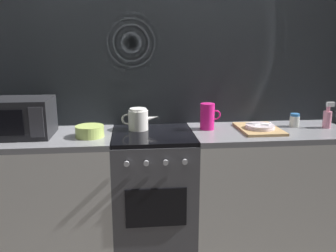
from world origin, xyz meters
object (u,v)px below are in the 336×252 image
at_px(mixing_bowl, 90,131).
at_px(dish_pile, 259,128).
at_px(microwave, 19,117).
at_px(kettle, 138,119).
at_px(pitcher, 208,116).
at_px(spice_jar, 295,120).
at_px(stove_unit, 153,190).
at_px(spray_bottle, 327,118).

xyz_separation_m(mixing_bowl, dish_pile, (1.26, 0.05, -0.02)).
relative_size(microwave, mixing_bowl, 2.30).
height_order(microwave, kettle, microwave).
height_order(pitcher, spice_jar, pitcher).
bearing_deg(stove_unit, kettle, 132.12).
bearing_deg(mixing_bowl, spray_bottle, 2.52).
xyz_separation_m(pitcher, spray_bottle, (0.94, -0.05, -0.02)).
xyz_separation_m(microwave, spice_jar, (2.07, 0.07, -0.08)).
relative_size(mixing_bowl, spice_jar, 1.90).
xyz_separation_m(kettle, spray_bottle, (1.46, -0.09, -0.00)).
bearing_deg(microwave, spray_bottle, 0.19).
bearing_deg(kettle, mixing_bowl, -153.79).
height_order(dish_pile, spice_jar, spice_jar).
height_order(dish_pile, spray_bottle, spray_bottle).
distance_m(dish_pile, spray_bottle, 0.56).
distance_m(microwave, spice_jar, 2.08).
bearing_deg(mixing_bowl, microwave, 171.73).
bearing_deg(pitcher, microwave, -177.52).
relative_size(stove_unit, microwave, 1.96).
relative_size(microwave, kettle, 1.62).
relative_size(mixing_bowl, pitcher, 1.00).
height_order(stove_unit, kettle, kettle).
xyz_separation_m(kettle, pitcher, (0.53, -0.04, 0.02)).
distance_m(kettle, spray_bottle, 1.47).
bearing_deg(stove_unit, microwave, 179.14).
relative_size(spice_jar, spray_bottle, 0.52).
xyz_separation_m(microwave, mixing_bowl, (0.50, -0.07, -0.10)).
relative_size(microwave, pitcher, 2.30).
relative_size(pitcher, spray_bottle, 0.99).
distance_m(pitcher, spice_jar, 0.71).
bearing_deg(pitcher, kettle, 175.74).
distance_m(stove_unit, spray_bottle, 1.46).
height_order(spice_jar, spray_bottle, spray_bottle).
bearing_deg(pitcher, dish_pile, -12.02).
xyz_separation_m(mixing_bowl, spray_bottle, (1.81, 0.08, 0.04)).
relative_size(microwave, spice_jar, 4.38).
bearing_deg(spice_jar, spray_bottle, -15.51).
relative_size(microwave, spray_bottle, 2.27).
bearing_deg(kettle, spice_jar, -1.21).
height_order(stove_unit, spice_jar, spice_jar).
distance_m(kettle, mixing_bowl, 0.39).
xyz_separation_m(pitcher, spice_jar, (0.71, 0.01, -0.05)).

